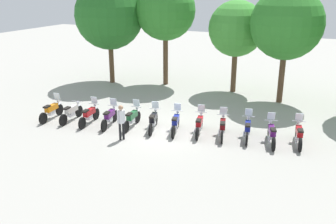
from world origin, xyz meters
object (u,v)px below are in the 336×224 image
at_px(motorcycle_5, 153,120).
at_px(motorcycle_8, 223,127).
at_px(motorcycle_10, 272,133).
at_px(motorcycle_2, 89,115).
at_px(motorcycle_9, 247,129).
at_px(tree_3, 287,24).
at_px(motorcycle_0, 52,110).
at_px(tree_0, 109,15).
at_px(tree_2, 236,29).
at_px(tree_1, 165,10).
at_px(motorcycle_11, 299,134).
at_px(motorcycle_3, 110,117).
at_px(motorcycle_1, 71,112).
at_px(motorcycle_7, 199,124).
at_px(person_0, 121,120).
at_px(motorcycle_4, 132,118).
at_px(motorcycle_6, 176,123).

xyz_separation_m(motorcycle_5, motorcycle_8, (3.52, 0.61, 0.00)).
distance_m(motorcycle_5, motorcycle_10, 5.92).
xyz_separation_m(motorcycle_2, motorcycle_5, (3.52, 0.68, 0.00)).
relative_size(motorcycle_5, motorcycle_10, 1.00).
distance_m(motorcycle_8, motorcycle_10, 2.35).
xyz_separation_m(motorcycle_9, tree_3, (0.41, 6.82, 4.40)).
bearing_deg(motorcycle_2, motorcycle_9, -87.21).
distance_m(motorcycle_0, tree_0, 9.67).
bearing_deg(tree_2, tree_1, -178.15).
height_order(motorcycle_2, motorcycle_11, same).
bearing_deg(motorcycle_3, motorcycle_5, -89.95).
relative_size(motorcycle_3, motorcycle_11, 1.00).
height_order(motorcycle_1, motorcycle_7, motorcycle_7).
bearing_deg(tree_2, motorcycle_11, -55.15).
height_order(motorcycle_7, motorcycle_9, same).
relative_size(motorcycle_9, motorcycle_10, 1.02).
xyz_separation_m(motorcycle_2, motorcycle_11, (10.57, 1.91, 0.00)).
height_order(motorcycle_0, tree_3, tree_3).
distance_m(motorcycle_8, person_0, 4.97).
bearing_deg(motorcycle_5, tree_3, -50.44).
xyz_separation_m(motorcycle_2, motorcycle_9, (8.22, 1.56, 0.00)).
distance_m(motorcycle_9, tree_2, 9.33).
height_order(motorcycle_4, motorcycle_11, same).
distance_m(tree_2, tree_3, 3.62).
height_order(motorcycle_10, tree_0, tree_0).
xyz_separation_m(motorcycle_7, motorcycle_11, (4.70, 0.73, 0.00)).
distance_m(person_0, tree_3, 11.84).
height_order(motorcycle_2, motorcycle_9, same).
bearing_deg(motorcycle_2, motorcycle_5, -86.97).
bearing_deg(motorcycle_11, motorcycle_5, 87.67).
xyz_separation_m(motorcycle_6, motorcycle_10, (4.70, 0.59, 0.00)).
height_order(motorcycle_0, tree_2, tree_2).
relative_size(motorcycle_5, motorcycle_11, 0.98).
relative_size(motorcycle_4, motorcycle_8, 1.02).
bearing_deg(tree_0, motorcycle_3, -57.70).
bearing_deg(motorcycle_5, tree_1, 4.65).
distance_m(motorcycle_1, motorcycle_6, 5.94).
relative_size(motorcycle_1, motorcycle_6, 1.02).
bearing_deg(motorcycle_11, motorcycle_6, 87.75).
xyz_separation_m(motorcycle_3, tree_1, (-1.08, 9.18, 4.88)).
relative_size(motorcycle_4, tree_1, 0.29).
relative_size(motorcycle_1, motorcycle_10, 1.03).
relative_size(motorcycle_0, motorcycle_5, 1.03).
bearing_deg(motorcycle_7, motorcycle_10, -98.13).
bearing_deg(motorcycle_5, tree_2, -27.94).
bearing_deg(person_0, motorcycle_0, 28.99).
xyz_separation_m(motorcycle_8, tree_1, (-6.95, 8.08, 4.88)).
distance_m(motorcycle_10, tree_3, 8.22).
bearing_deg(tree_3, tree_0, -178.88).
distance_m(motorcycle_2, motorcycle_4, 2.41).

